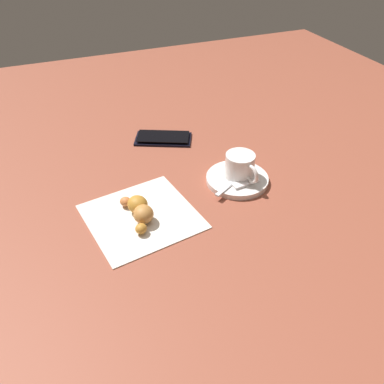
{
  "coord_description": "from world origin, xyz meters",
  "views": [
    {
      "loc": [
        -0.23,
        -0.59,
        0.49
      ],
      "look_at": [
        0.01,
        -0.01,
        0.02
      ],
      "focal_mm": 37.6,
      "sensor_mm": 36.0,
      "label": 1
    }
  ],
  "objects_px": {
    "sugar_packet": "(245,183)",
    "cell_phone": "(163,138)",
    "saucer": "(237,179)",
    "croissant": "(139,210)",
    "teaspoon": "(240,176)",
    "napkin": "(142,216)",
    "espresso_cup": "(240,166)"
  },
  "relations": [
    {
      "from": "espresso_cup",
      "to": "cell_phone",
      "type": "relative_size",
      "value": 0.58
    },
    {
      "from": "sugar_packet",
      "to": "cell_phone",
      "type": "xyz_separation_m",
      "value": [
        -0.09,
        0.25,
        -0.01
      ]
    },
    {
      "from": "saucer",
      "to": "cell_phone",
      "type": "height_order",
      "value": "same"
    },
    {
      "from": "sugar_packet",
      "to": "croissant",
      "type": "bearing_deg",
      "value": 175.99
    },
    {
      "from": "espresso_cup",
      "to": "cell_phone",
      "type": "height_order",
      "value": "espresso_cup"
    },
    {
      "from": "sugar_packet",
      "to": "croissant",
      "type": "relative_size",
      "value": 0.5
    },
    {
      "from": "espresso_cup",
      "to": "napkin",
      "type": "distance_m",
      "value": 0.23
    },
    {
      "from": "sugar_packet",
      "to": "napkin",
      "type": "height_order",
      "value": "sugar_packet"
    },
    {
      "from": "sugar_packet",
      "to": "napkin",
      "type": "distance_m",
      "value": 0.22
    },
    {
      "from": "cell_phone",
      "to": "napkin",
      "type": "bearing_deg",
      "value": -116.92
    },
    {
      "from": "napkin",
      "to": "croissant",
      "type": "distance_m",
      "value": 0.02
    },
    {
      "from": "saucer",
      "to": "sugar_packet",
      "type": "bearing_deg",
      "value": -82.56
    },
    {
      "from": "espresso_cup",
      "to": "cell_phone",
      "type": "distance_m",
      "value": 0.24
    },
    {
      "from": "saucer",
      "to": "croissant",
      "type": "height_order",
      "value": "croissant"
    },
    {
      "from": "croissant",
      "to": "cell_phone",
      "type": "xyz_separation_m",
      "value": [
        0.13,
        0.26,
        -0.01
      ]
    },
    {
      "from": "saucer",
      "to": "espresso_cup",
      "type": "bearing_deg",
      "value": 4.25
    },
    {
      "from": "teaspoon",
      "to": "sugar_packet",
      "type": "xyz_separation_m",
      "value": [
        -0.0,
        -0.03,
        0.0
      ]
    },
    {
      "from": "saucer",
      "to": "teaspoon",
      "type": "distance_m",
      "value": 0.01
    },
    {
      "from": "croissant",
      "to": "cell_phone",
      "type": "height_order",
      "value": "croissant"
    },
    {
      "from": "saucer",
      "to": "sugar_packet",
      "type": "relative_size",
      "value": 2.25
    },
    {
      "from": "sugar_packet",
      "to": "saucer",
      "type": "bearing_deg",
      "value": 91.6
    },
    {
      "from": "croissant",
      "to": "espresso_cup",
      "type": "bearing_deg",
      "value": 8.95
    },
    {
      "from": "espresso_cup",
      "to": "napkin",
      "type": "xyz_separation_m",
      "value": [
        -0.22,
        -0.03,
        -0.04
      ]
    },
    {
      "from": "croissant",
      "to": "saucer",
      "type": "bearing_deg",
      "value": 9.06
    },
    {
      "from": "saucer",
      "to": "napkin",
      "type": "distance_m",
      "value": 0.22
    },
    {
      "from": "napkin",
      "to": "cell_phone",
      "type": "xyz_separation_m",
      "value": [
        0.13,
        0.26,
        0.0
      ]
    },
    {
      "from": "teaspoon",
      "to": "napkin",
      "type": "relative_size",
      "value": 0.6
    },
    {
      "from": "saucer",
      "to": "teaspoon",
      "type": "bearing_deg",
      "value": -15.64
    },
    {
      "from": "teaspoon",
      "to": "napkin",
      "type": "xyz_separation_m",
      "value": [
        -0.22,
        -0.03,
        -0.01
      ]
    },
    {
      "from": "espresso_cup",
      "to": "teaspoon",
      "type": "distance_m",
      "value": 0.02
    },
    {
      "from": "teaspoon",
      "to": "napkin",
      "type": "bearing_deg",
      "value": -171.63
    },
    {
      "from": "teaspoon",
      "to": "croissant",
      "type": "xyz_separation_m",
      "value": [
        -0.23,
        -0.03,
        0.0
      ]
    }
  ]
}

